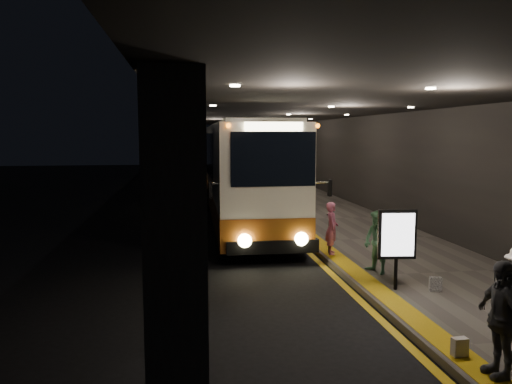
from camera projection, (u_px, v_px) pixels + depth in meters
ground at (231, 255)px, 14.82m from camera, size 90.00×90.00×0.00m
lane_line_white at (173, 226)px, 19.48m from camera, size 0.12×50.00×0.01m
kerb_stripe_yellow at (277, 223)px, 20.08m from camera, size 0.18×50.00×0.01m
sidewalk at (335, 220)px, 20.42m from camera, size 4.50×50.00×0.15m
tactile_strip at (289, 219)px, 20.13m from camera, size 0.50×50.00×0.01m
terminal_wall at (389, 148)px, 20.41m from camera, size 0.10×50.00×6.00m
support_columns at (180, 172)px, 18.28m from camera, size 0.80×24.80×4.40m
canopy at (282, 108)px, 19.57m from camera, size 9.00×50.00×0.40m
coach_main at (245, 178)px, 19.22m from camera, size 2.84×12.55×3.89m
coach_second at (220, 162)px, 31.90m from camera, size 2.72×12.00×3.76m
coach_third at (208, 154)px, 45.19m from camera, size 2.66×11.75×3.68m
passenger_boarding at (332, 228)px, 14.23m from camera, size 0.48×0.62×1.50m
passenger_waiting_green at (377, 242)px, 12.23m from camera, size 0.72×0.88×1.56m
passenger_waiting_grey at (501, 319)px, 7.00m from camera, size 0.51×0.99×1.69m
bag_polka at (435, 284)px, 10.91m from camera, size 0.28×0.17×0.31m
bag_plain at (460, 347)px, 7.70m from camera, size 0.25×0.15×0.30m
info_sign at (397, 236)px, 10.90m from camera, size 0.85×0.20×1.79m
stanchion_post at (329, 234)px, 14.30m from camera, size 0.05×0.05×1.14m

